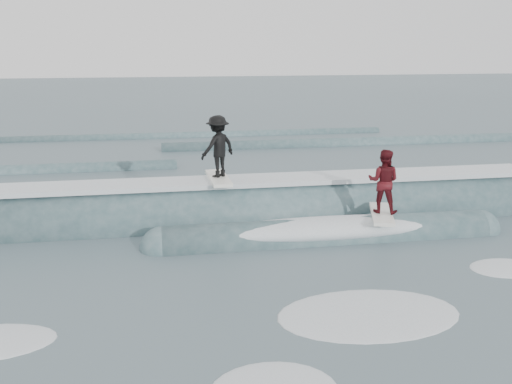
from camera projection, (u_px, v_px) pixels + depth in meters
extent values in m
plane|color=#3C4F57|center=(300.00, 309.00, 11.54)|extent=(160.00, 160.00, 0.00)
cylinder|color=#324F55|center=(250.00, 218.00, 17.45)|extent=(18.35, 2.25, 2.25)
cylinder|color=#324F55|center=(328.00, 239.00, 15.65)|extent=(9.00, 1.18, 1.18)
sphere|color=#324F55|center=(162.00, 249.00, 14.91)|extent=(1.18, 1.18, 1.18)
sphere|color=#324F55|center=(479.00, 230.00, 16.39)|extent=(1.18, 1.18, 1.18)
cube|color=white|center=(250.00, 181.00, 17.14)|extent=(18.00, 1.30, 0.14)
ellipsoid|color=white|center=(328.00, 228.00, 15.57)|extent=(7.60, 1.30, 0.60)
cube|color=white|center=(218.00, 178.00, 16.95)|extent=(0.62, 2.02, 0.10)
imported|color=black|center=(218.00, 146.00, 16.71)|extent=(1.35, 1.22, 1.82)
cube|color=white|center=(382.00, 214.00, 15.73)|extent=(1.12, 2.07, 0.10)
imported|color=#470D12|center=(383.00, 181.00, 15.50)|extent=(1.07, 1.00, 1.76)
ellipsoid|color=white|center=(506.00, 268.00, 13.62)|extent=(1.77, 1.21, 0.10)
ellipsoid|color=white|center=(369.00, 314.00, 11.32)|extent=(4.29, 2.93, 0.10)
cylinder|color=#324F55|center=(372.00, 144.00, 30.08)|extent=(22.00, 0.80, 0.80)
cylinder|color=#324F55|center=(194.00, 137.00, 32.39)|extent=(22.00, 0.60, 0.60)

